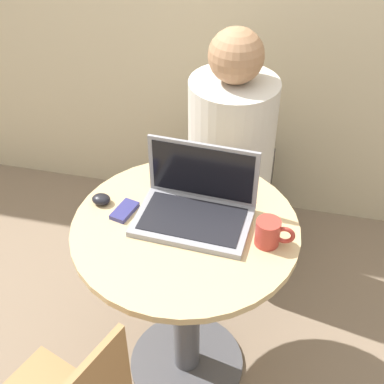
% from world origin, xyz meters
% --- Properties ---
extents(ground_plane, '(12.00, 12.00, 0.00)m').
position_xyz_m(ground_plane, '(0.00, 0.00, 0.00)').
color(ground_plane, '#7F6B56').
extents(round_table, '(0.73, 0.73, 0.76)m').
position_xyz_m(round_table, '(0.00, 0.00, 0.52)').
color(round_table, '#4C4C51').
rests_on(round_table, ground_plane).
extents(laptop, '(0.37, 0.26, 0.23)m').
position_xyz_m(laptop, '(0.02, 0.05, 0.81)').
color(laptop, gray).
rests_on(laptop, round_table).
extents(cell_phone, '(0.08, 0.11, 0.02)m').
position_xyz_m(cell_phone, '(-0.21, 0.02, 0.77)').
color(cell_phone, navy).
rests_on(cell_phone, round_table).
extents(computer_mouse, '(0.06, 0.05, 0.03)m').
position_xyz_m(computer_mouse, '(-0.30, 0.04, 0.78)').
color(computer_mouse, black).
rests_on(computer_mouse, round_table).
extents(coffee_cup, '(0.12, 0.08, 0.09)m').
position_xyz_m(coffee_cup, '(0.26, -0.02, 0.81)').
color(coffee_cup, '#B2382D').
rests_on(coffee_cup, round_table).
extents(person_seated, '(0.35, 0.55, 1.17)m').
position_xyz_m(person_seated, '(0.05, 0.67, 0.49)').
color(person_seated, '#4C4742').
rests_on(person_seated, ground_plane).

